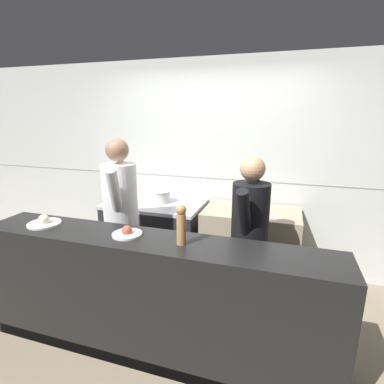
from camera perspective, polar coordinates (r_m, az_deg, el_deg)
The scene contains 12 objects.
ground_plane at distance 3.02m, azimuth -4.57°, elevation -25.43°, with size 14.00×14.00×0.00m, color #7F705B.
wall_back_tiled at distance 3.83m, azimuth 3.75°, elevation 4.93°, with size 8.00×0.06×2.60m.
oven_range at distance 3.91m, azimuth -7.01°, elevation -8.17°, with size 1.20×0.71×0.87m.
prep_counter at distance 3.60m, azimuth 10.98°, elevation -10.26°, with size 1.07×0.65×0.89m.
pass_counter at distance 2.58m, azimuth -7.92°, elevation -19.37°, with size 2.89×0.45×1.02m.
stock_pot at distance 3.76m, azimuth -5.93°, elevation -0.78°, with size 0.25×0.25×0.15m.
chefs_knife at distance 3.32m, azimuth 12.89°, elevation -4.14°, with size 0.40×0.06×0.02m.
plated_dish_main at distance 2.88m, azimuth -26.33°, elevation -5.18°, with size 0.27×0.27×0.10m.
plated_dish_appetiser at distance 2.42m, azimuth -12.26°, elevation -7.62°, with size 0.23×0.23×0.08m.
pepper_mill at distance 2.16m, azimuth -2.05°, elevation -6.07°, with size 0.08×0.08×0.30m.
chef_head_cook at distance 3.16m, azimuth -13.36°, elevation -3.97°, with size 0.45×0.74×1.72m.
chef_sous at distance 2.74m, azimuth 10.84°, elevation -8.18°, with size 0.37×0.70×1.61m.
Camera 1 is at (0.91, -2.13, 1.94)m, focal length 28.00 mm.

